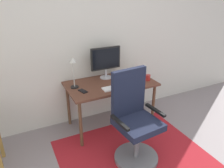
{
  "coord_description": "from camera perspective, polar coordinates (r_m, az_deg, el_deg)",
  "views": [
    {
      "loc": [
        -1.36,
        -0.82,
        1.96
      ],
      "look_at": [
        -0.21,
        1.53,
        0.81
      ],
      "focal_mm": 35.03,
      "sensor_mm": 36.0,
      "label": 1
    }
  ],
  "objects": [
    {
      "name": "wall_back",
      "position": [
        3.38,
        -1.91,
        12.5
      ],
      "size": [
        6.0,
        0.1,
        2.6
      ],
      "primitive_type": "cube",
      "color": "silver",
      "rests_on": "ground"
    },
    {
      "name": "desk",
      "position": [
        3.18,
        -0.36,
        -0.9
      ],
      "size": [
        1.26,
        0.7,
        0.71
      ],
      "color": "brown",
      "rests_on": "ground"
    },
    {
      "name": "desk_lamp",
      "position": [
        2.94,
        -10.09,
        4.14
      ],
      "size": [
        0.11,
        0.11,
        0.42
      ],
      "color": "black",
      "rests_on": "desk"
    },
    {
      "name": "computer_mouse",
      "position": [
        3.16,
        5.94,
        0.59
      ],
      "size": [
        0.06,
        0.1,
        0.03
      ],
      "primitive_type": "ellipsoid",
      "color": "black",
      "rests_on": "desk"
    },
    {
      "name": "area_rug",
      "position": [
        2.96,
        5.2,
        -17.67
      ],
      "size": [
        1.79,
        1.41,
        0.01
      ],
      "primitive_type": "cube",
      "color": "maroon",
      "rests_on": "ground"
    },
    {
      "name": "cell_phone",
      "position": [
        2.91,
        -7.59,
        -1.83
      ],
      "size": [
        0.11,
        0.15,
        0.01
      ],
      "primitive_type": "cube",
      "rotation": [
        0.0,
        0.0,
        0.3
      ],
      "color": "black",
      "rests_on": "desk"
    },
    {
      "name": "monitor",
      "position": [
        3.24,
        -1.66,
        6.31
      ],
      "size": [
        0.46,
        0.18,
        0.47
      ],
      "color": "#B2B2B7",
      "rests_on": "desk"
    },
    {
      "name": "keyboard",
      "position": [
        3.0,
        1.45,
        -0.78
      ],
      "size": [
        0.43,
        0.13,
        0.02
      ],
      "primitive_type": "cube",
      "color": "white",
      "rests_on": "desk"
    },
    {
      "name": "office_chair",
      "position": [
        2.65,
        5.89,
        -10.64
      ],
      "size": [
        0.58,
        0.54,
        1.13
      ],
      "rotation": [
        0.0,
        0.0,
        0.09
      ],
      "color": "slate",
      "rests_on": "ground"
    },
    {
      "name": "coffee_cup",
      "position": [
        3.26,
        9.34,
        1.65
      ],
      "size": [
        0.07,
        0.07,
        0.09
      ],
      "primitive_type": "cylinder",
      "color": "#A3221F",
      "rests_on": "desk"
    }
  ]
}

